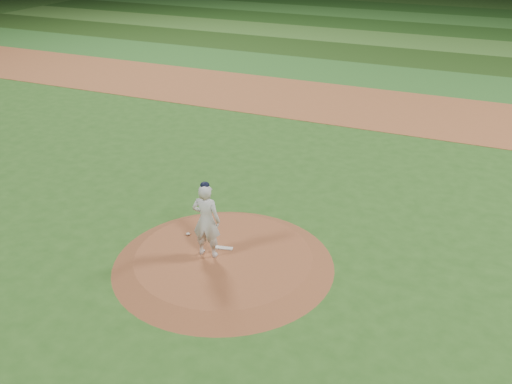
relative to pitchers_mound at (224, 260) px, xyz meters
name	(u,v)px	position (x,y,z in m)	size (l,w,h in m)	color
ground	(224,264)	(0.00, 0.00, -0.12)	(120.00, 120.00, 0.00)	#2B5A1D
infield_dirt_band	(363,106)	(0.00, 14.00, -0.12)	(70.00, 6.00, 0.02)	#9A5630
outfield_stripe_0	(389,77)	(0.00, 19.50, -0.12)	(70.00, 5.00, 0.02)	#2E6926
outfield_stripe_1	(407,57)	(0.00, 24.50, -0.12)	(70.00, 5.00, 0.02)	#214215
outfield_stripe_2	(420,42)	(0.00, 29.50, -0.12)	(70.00, 5.00, 0.02)	#3F742A
outfield_stripe_3	(431,29)	(0.00, 34.50, -0.12)	(70.00, 5.00, 0.02)	#204817
outfield_stripe_4	(441,19)	(0.00, 39.50, -0.12)	(70.00, 5.00, 0.02)	#337229
outfield_stripe_5	(448,10)	(0.00, 44.50, -0.12)	(70.00, 5.00, 0.02)	#204F19
pitchers_mound	(224,260)	(0.00, 0.00, 0.00)	(5.50, 5.50, 0.25)	brown
pitching_rubber	(223,248)	(-0.17, 0.29, 0.14)	(0.51, 0.13, 0.03)	white
rosin_bag	(188,234)	(-1.30, 0.52, 0.15)	(0.11, 0.11, 0.06)	white
pitcher_on_mound	(206,220)	(-0.37, -0.12, 1.10)	(0.75, 0.53, 1.99)	silver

